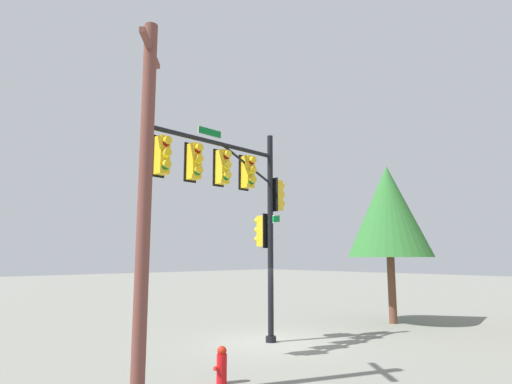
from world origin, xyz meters
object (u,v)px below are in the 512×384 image
object	(u,v)px
signal_pole_assembly	(239,192)
tree_near	(388,211)
utility_pole	(145,195)
fire_hydrant	(222,365)

from	to	relation	value
signal_pole_assembly	tree_near	distance (m)	8.40
signal_pole_assembly	utility_pole	distance (m)	5.30
utility_pole	tree_near	size ratio (longest dim) A/B	1.17
signal_pole_assembly	fire_hydrant	size ratio (longest dim) A/B	8.74
utility_pole	signal_pole_assembly	bearing A→B (deg)	-154.03
signal_pole_assembly	tree_near	world-z (taller)	signal_pole_assembly
fire_hydrant	tree_near	xyz separation A→B (m)	(-11.09, -1.84, 4.51)
utility_pole	tree_near	distance (m)	13.19
tree_near	utility_pole	bearing A→B (deg)	6.85
signal_pole_assembly	tree_near	bearing A→B (deg)	175.05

